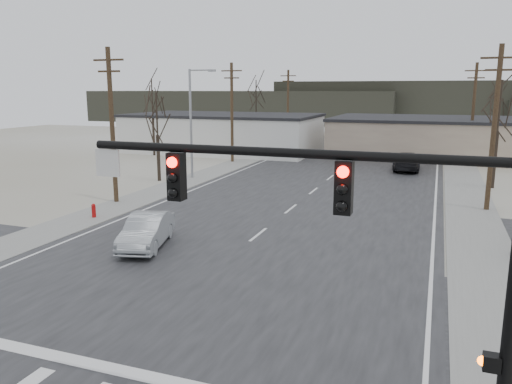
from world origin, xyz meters
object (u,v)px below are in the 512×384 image
at_px(fire_hydrant, 94,211).
at_px(sedan_crossing, 147,231).
at_px(traffic_signal_mast, 402,242).
at_px(car_far_b, 334,139).
at_px(car_far_a, 407,161).

bearing_deg(fire_hydrant, sedan_crossing, -31.92).
bearing_deg(traffic_signal_mast, car_far_b, 102.36).
height_order(sedan_crossing, car_far_b, sedan_crossing).
bearing_deg(sedan_crossing, fire_hydrant, 132.23).
xyz_separation_m(sedan_crossing, car_far_b, (-0.61, 47.92, -0.07)).
distance_m(traffic_signal_mast, sedan_crossing, 16.56).
bearing_deg(car_far_a, sedan_crossing, 68.78).
bearing_deg(fire_hydrant, car_far_a, 56.66).
bearing_deg(fire_hydrant, car_far_b, 83.18).
bearing_deg(traffic_signal_mast, sedan_crossing, 139.19).
distance_m(fire_hydrant, car_far_a, 29.15).
bearing_deg(car_far_b, sedan_crossing, -84.83).
bearing_deg(car_far_a, fire_hydrant, 55.29).
bearing_deg(traffic_signal_mast, car_far_a, 93.08).
xyz_separation_m(traffic_signal_mast, car_far_a, (-2.07, 38.55, -3.79)).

